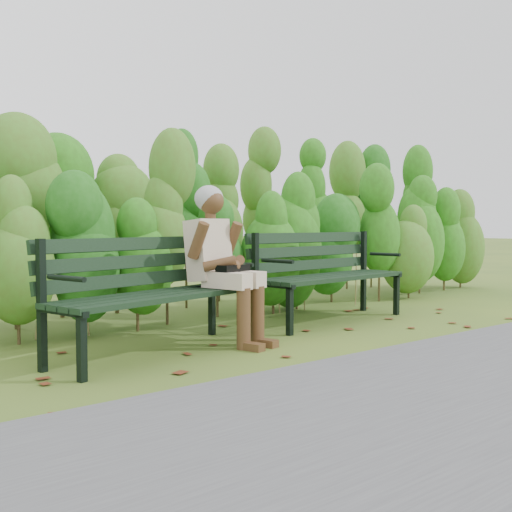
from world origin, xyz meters
TOP-DOWN VIEW (x-y plane):
  - ground at (0.00, 0.00)m, footprint 80.00×80.00m
  - footpath at (0.00, -2.20)m, footprint 60.00×2.50m
  - hedge_band at (0.00, 1.86)m, footprint 11.04×1.67m
  - leaf_litter at (0.09, 0.06)m, footprint 5.66×2.24m
  - bench_left at (-1.25, 0.18)m, footprint 2.00×1.07m
  - bench_right at (1.04, 0.46)m, footprint 2.01×0.84m
  - seated_woman at (-0.56, 0.15)m, footprint 0.59×0.87m

SIDE VIEW (x-z plane):
  - ground at x=0.00m, z-range 0.00..0.00m
  - leaf_litter at x=0.09m, z-range 0.00..0.01m
  - footpath at x=0.00m, z-range 0.00..0.01m
  - bench_left at x=-1.25m, z-range 0.09..1.04m
  - bench_right at x=1.04m, z-range 0.09..1.06m
  - seated_woman at x=-0.56m, z-range 0.09..1.50m
  - hedge_band at x=0.00m, z-range 0.05..2.47m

